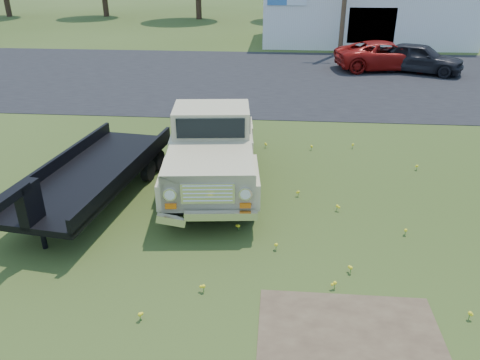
% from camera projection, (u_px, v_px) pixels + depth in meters
% --- Properties ---
extents(ground, '(140.00, 140.00, 0.00)m').
position_uv_depth(ground, '(265.00, 233.00, 10.48)').
color(ground, '#314315').
rests_on(ground, ground).
extents(asphalt_lot, '(90.00, 14.00, 0.02)m').
position_uv_depth(asphalt_lot, '(276.00, 78.00, 23.97)').
color(asphalt_lot, black).
rests_on(asphalt_lot, ground).
extents(dirt_patch_a, '(3.00, 2.00, 0.01)m').
position_uv_depth(dirt_patch_a, '(350.00, 334.00, 7.67)').
color(dirt_patch_a, '#4C3A28').
rests_on(dirt_patch_a, ground).
extents(dirt_patch_b, '(2.20, 1.60, 0.01)m').
position_uv_depth(dirt_patch_b, '(201.00, 167.00, 13.78)').
color(dirt_patch_b, '#4C3A28').
rests_on(dirt_patch_b, ground).
extents(commercial_building, '(14.20, 8.20, 4.15)m').
position_uv_depth(commercial_building, '(363.00, 11.00, 33.39)').
color(commercial_building, silver).
rests_on(commercial_building, ground).
extents(vintage_pickup_truck, '(2.91, 6.15, 2.16)m').
position_uv_depth(vintage_pickup_truck, '(212.00, 146.00, 12.36)').
color(vintage_pickup_truck, tan).
rests_on(vintage_pickup_truck, ground).
extents(flatbed_trailer, '(2.79, 6.31, 1.66)m').
position_uv_depth(flatbed_trailer, '(93.00, 169.00, 11.62)').
color(flatbed_trailer, black).
rests_on(flatbed_trailer, ground).
extents(red_pickup, '(5.72, 3.31, 1.50)m').
position_uv_depth(red_pickup, '(386.00, 56.00, 25.33)').
color(red_pickup, maroon).
rests_on(red_pickup, ground).
extents(dark_sedan, '(4.84, 3.47, 1.53)m').
position_uv_depth(dark_sedan, '(419.00, 58.00, 24.68)').
color(dark_sedan, black).
rests_on(dark_sedan, ground).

